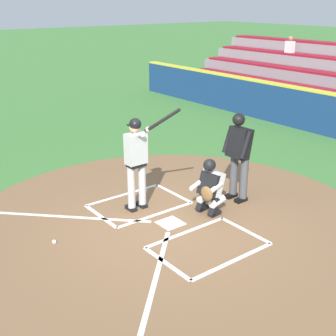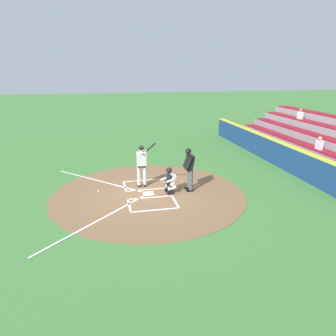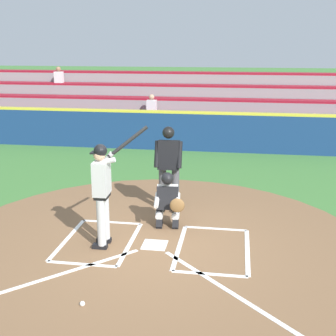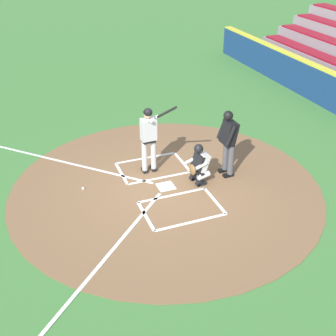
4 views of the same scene
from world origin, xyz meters
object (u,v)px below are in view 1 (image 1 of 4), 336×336
Objects in this scene: plate_umpire at (239,151)px; batter at (137,157)px; catcher at (210,186)px; baseball at (54,242)px.

batter is at bearing 65.28° from plate_umpire.
catcher is at bearing 98.10° from plate_umpire.
batter is 1.50m from catcher.
plate_umpire is 25.20× the size of baseball.
batter reaches higher than catcher.
plate_umpire is 3.98m from baseball.
batter is 2.19m from baseball.
batter is 1.88× the size of catcher.
plate_umpire is at bearing -114.72° from batter.
baseball is at bearing 97.37° from batter.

